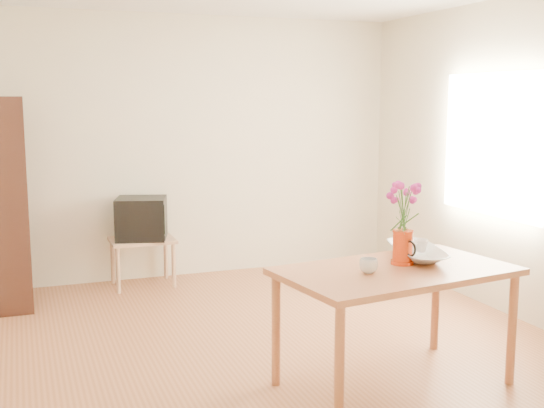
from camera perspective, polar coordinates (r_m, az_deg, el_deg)
name	(u,v)px	position (r m, az deg, el deg)	size (l,w,h in m)	color
room	(291,168)	(4.81, 1.56, 3.07)	(4.50, 4.50, 4.50)	brown
table	(396,281)	(4.30, 10.31, -6.35)	(1.53, 1.01, 0.75)	#9D5735
tv_stand	(142,246)	(6.64, -10.80, -3.49)	(0.60, 0.45, 0.46)	tan
bookshelf	(11,210)	(6.25, -20.98, -0.45)	(0.28, 0.70, 1.80)	black
pitcher	(402,248)	(4.37, 10.86, -3.67)	(0.14, 0.22, 0.22)	#BB2F0B
flowers	(404,204)	(4.32, 10.97, 0.02)	(0.25, 0.25, 0.35)	#D933A6
mug	(369,266)	(4.13, 8.08, -5.14)	(0.11, 0.11, 0.09)	white
bowl	(418,227)	(4.54, 12.08, -1.88)	(0.44, 0.44, 0.41)	white
teacup_a	(412,233)	(4.52, 11.63, -2.42)	(0.07, 0.07, 0.07)	white
teacup_b	(422,232)	(4.59, 12.40, -2.27)	(0.08, 0.08, 0.07)	white
television	(141,218)	(6.60, -10.89, -1.13)	(0.55, 0.53, 0.40)	black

